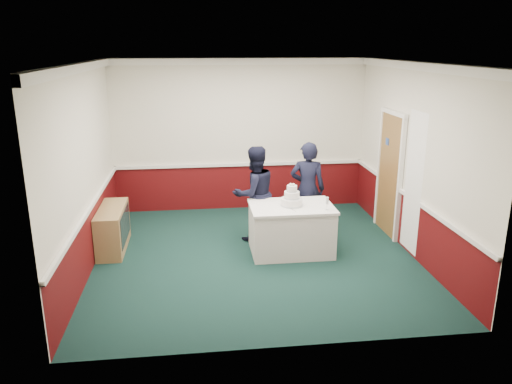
{
  "coord_description": "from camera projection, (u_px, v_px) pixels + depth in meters",
  "views": [
    {
      "loc": [
        -0.88,
        -7.28,
        3.25
      ],
      "look_at": [
        -0.0,
        -0.1,
        1.1
      ],
      "focal_mm": 35.0,
      "sensor_mm": 36.0,
      "label": 1
    }
  ],
  "objects": [
    {
      "name": "wedding_cake",
      "position": [
        292.0,
        199.0,
        7.88
      ],
      "size": [
        0.35,
        0.35,
        0.36
      ],
      "color": "white",
      "rests_on": "cake_table"
    },
    {
      "name": "person_woman",
      "position": [
        307.0,
        189.0,
        8.67
      ],
      "size": [
        0.69,
        0.53,
        1.66
      ],
      "primitive_type": "imported",
      "rotation": [
        0.0,
        0.0,
        2.89
      ],
      "color": "black",
      "rests_on": "ground"
    },
    {
      "name": "champagne_flute",
      "position": [
        327.0,
        201.0,
        7.66
      ],
      "size": [
        0.05,
        0.05,
        0.21
      ],
      "color": "silver",
      "rests_on": "cake_table"
    },
    {
      "name": "person_man",
      "position": [
        254.0,
        194.0,
        8.45
      ],
      "size": [
        0.97,
        0.87,
        1.63
      ],
      "primitive_type": "imported",
      "rotation": [
        0.0,
        0.0,
        3.53
      ],
      "color": "black",
      "rests_on": "ground"
    },
    {
      "name": "ground",
      "position": [
        255.0,
        256.0,
        7.95
      ],
      "size": [
        5.0,
        5.0,
        0.0
      ],
      "primitive_type": "plane",
      "color": "#14312A",
      "rests_on": "ground"
    },
    {
      "name": "cake_table",
      "position": [
        291.0,
        228.0,
        8.02
      ],
      "size": [
        1.32,
        0.92,
        0.79
      ],
      "color": "white",
      "rests_on": "ground"
    },
    {
      "name": "sideboard",
      "position": [
        113.0,
        229.0,
        8.16
      ],
      "size": [
        0.41,
        1.2,
        0.7
      ],
      "color": "#9A7E4B",
      "rests_on": "ground"
    },
    {
      "name": "room_shell",
      "position": [
        256.0,
        128.0,
        7.98
      ],
      "size": [
        5.0,
        5.0,
        3.0
      ],
      "color": "silver",
      "rests_on": "ground"
    },
    {
      "name": "cake_knife",
      "position": [
        292.0,
        209.0,
        7.72
      ],
      "size": [
        0.09,
        0.21,
        0.0
      ],
      "primitive_type": "cube",
      "rotation": [
        0.0,
        0.0,
        0.36
      ],
      "color": "silver",
      "rests_on": "cake_table"
    }
  ]
}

